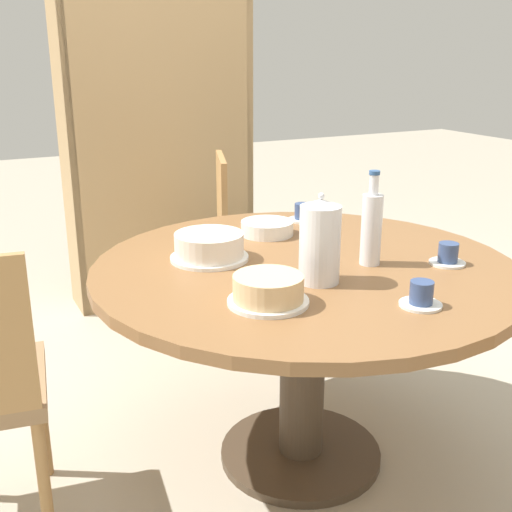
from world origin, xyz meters
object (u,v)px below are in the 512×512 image
at_px(water_bottle, 371,227).
at_px(cake_second, 268,290).
at_px(cup_a, 421,296).
at_px(cake_main, 209,247).
at_px(cup_b, 448,256).
at_px(coffee_pot, 320,242).
at_px(chair_a, 251,240).
at_px(cup_c, 302,214).
at_px(bookshelf, 159,132).

relative_size(water_bottle, cake_second, 1.35).
relative_size(cake_second, cup_a, 1.93).
distance_m(cake_main, cup_b, 0.75).
distance_m(water_bottle, cake_main, 0.51).
bearing_deg(coffee_pot, water_bottle, 15.94).
xyz_separation_m(chair_a, cup_c, (-0.03, -0.52, 0.25)).
bearing_deg(cake_main, chair_a, 55.63).
bearing_deg(chair_a, cup_a, -167.94).
height_order(bookshelf, cake_main, bookshelf).
xyz_separation_m(chair_a, cup_b, (0.10, -1.18, 0.25)).
bearing_deg(cup_c, cake_second, -126.74).
distance_m(bookshelf, cup_c, 1.25).
height_order(coffee_pot, cup_c, coffee_pot).
relative_size(cake_second, cup_c, 1.93).
height_order(chair_a, coffee_pot, coffee_pot).
xyz_separation_m(bookshelf, cake_main, (-0.35, -1.51, -0.17)).
relative_size(cake_main, cup_c, 2.22).
xyz_separation_m(cup_a, cup_b, (0.30, 0.23, 0.00)).
bearing_deg(cup_a, water_bottle, 75.59).
xyz_separation_m(bookshelf, coffee_pot, (-0.15, -1.84, -0.10)).
relative_size(bookshelf, cup_b, 17.61).
height_order(chair_a, cake_second, chair_a).
distance_m(water_bottle, cup_a, 0.36).
bearing_deg(chair_a, coffee_pot, -176.64).
relative_size(coffee_pot, cake_main, 1.05).
xyz_separation_m(chair_a, coffee_pot, (-0.34, -1.13, 0.34)).
bearing_deg(cup_c, chair_a, 86.41).
bearing_deg(cup_b, cup_c, 101.43).
bearing_deg(bookshelf, chair_a, 105.45).
bearing_deg(cake_second, cup_b, 3.03).
bearing_deg(cup_a, cup_b, 37.09).
relative_size(cake_second, cup_b, 1.93).
relative_size(chair_a, cup_c, 7.86).
xyz_separation_m(cake_second, cup_a, (0.35, -0.20, -0.01)).
bearing_deg(water_bottle, cake_main, 148.13).
bearing_deg(coffee_pot, cup_c, 63.16).
distance_m(cup_a, cup_c, 0.91).
bearing_deg(water_bottle, cup_c, 81.47).
relative_size(coffee_pot, cup_a, 2.34).
height_order(bookshelf, cup_a, bookshelf).
bearing_deg(cup_b, bookshelf, 98.97).
distance_m(bookshelf, cake_second, 1.96).
bearing_deg(cup_a, coffee_pot, 116.98).
height_order(cup_a, cup_b, same).
distance_m(bookshelf, cup_a, 2.13).
bearing_deg(cake_main, coffee_pot, -58.76).
bearing_deg(cake_second, chair_a, 65.51).
distance_m(bookshelf, coffee_pot, 1.85).
bearing_deg(cup_c, water_bottle, -98.53).
bearing_deg(cup_c, cup_a, -100.81).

